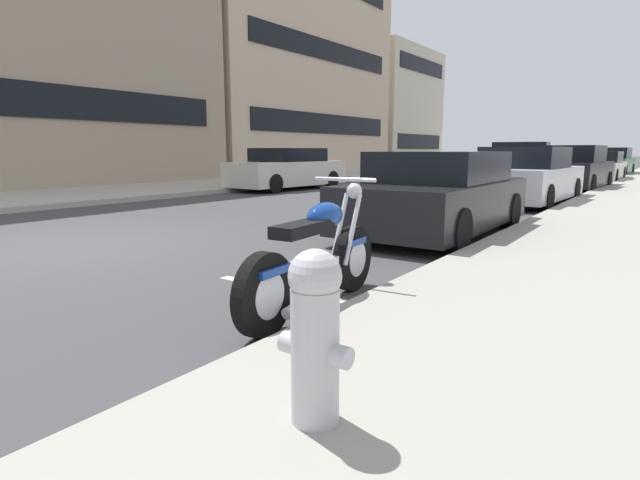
# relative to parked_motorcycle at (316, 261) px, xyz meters

# --- Properties ---
(ground_plane) EXTENTS (260.00, 260.00, 0.00)m
(ground_plane) POSITION_rel_parked_motorcycle_xyz_m (0.32, 4.57, -0.43)
(ground_plane) COLOR #3D3D3F
(sidewalk_far_curb) EXTENTS (120.00, 5.00, 0.14)m
(sidewalk_far_curb) POSITION_rel_parked_motorcycle_xyz_m (12.32, 11.86, -0.36)
(sidewalk_far_curb) COLOR #ADA89E
(sidewalk_far_curb) RESTS_ON ground
(parking_stall_stripe) EXTENTS (0.12, 2.20, 0.01)m
(parking_stall_stripe) POSITION_rel_parked_motorcycle_xyz_m (0.32, 0.37, -0.43)
(parking_stall_stripe) COLOR silver
(parking_stall_stripe) RESTS_ON ground
(parked_motorcycle) EXTENTS (2.10, 0.62, 1.12)m
(parked_motorcycle) POSITION_rel_parked_motorcycle_xyz_m (0.00, 0.00, 0.00)
(parked_motorcycle) COLOR black
(parked_motorcycle) RESTS_ON ground
(parked_car_at_intersection) EXTENTS (4.17, 1.92, 1.34)m
(parked_car_at_intersection) POSITION_rel_parked_motorcycle_xyz_m (4.39, 0.70, 0.22)
(parked_car_at_intersection) COLOR black
(parked_car_at_intersection) RESTS_ON ground
(parked_car_near_corner) EXTENTS (4.56, 2.05, 1.45)m
(parked_car_near_corner) POSITION_rel_parked_motorcycle_xyz_m (10.21, 0.68, 0.25)
(parked_car_near_corner) COLOR silver
(parked_car_near_corner) RESTS_ON ground
(parked_car_behind_motorcycle) EXTENTS (4.21, 2.04, 1.53)m
(parked_car_behind_motorcycle) POSITION_rel_parked_motorcycle_xyz_m (15.95, 0.43, 0.28)
(parked_car_behind_motorcycle) COLOR black
(parked_car_behind_motorcycle) RESTS_ON ground
(parked_car_mid_block) EXTENTS (4.68, 1.85, 1.31)m
(parked_car_mid_block) POSITION_rel_parked_motorcycle_xyz_m (22.02, 0.36, 0.20)
(parked_car_mid_block) COLOR beige
(parked_car_mid_block) RESTS_ON ground
(parked_car_across_street) EXTENTS (4.75, 2.07, 1.51)m
(parked_car_across_street) POSITION_rel_parked_motorcycle_xyz_m (28.31, 0.51, 0.27)
(parked_car_across_street) COLOR #236638
(parked_car_across_street) RESTS_ON ground
(crossing_truck) EXTENTS (2.37, 5.00, 1.92)m
(crossing_truck) POSITION_rel_parked_motorcycle_xyz_m (33.58, 6.53, 0.57)
(crossing_truck) COLOR black
(crossing_truck) RESTS_ON ground
(car_opposite_curb) EXTENTS (4.70, 2.01, 1.44)m
(car_opposite_curb) POSITION_rel_parked_motorcycle_xyz_m (10.45, 8.74, 0.26)
(car_opposite_curb) COLOR beige
(car_opposite_curb) RESTS_ON ground
(fire_hydrant) EXTENTS (0.24, 0.36, 0.80)m
(fire_hydrant) POSITION_rel_parked_motorcycle_xyz_m (-1.68, -1.19, 0.14)
(fire_hydrant) COLOR #B7B7BC
(fire_hydrant) RESTS_ON sidewalk_near_curb
(townhouse_near_left) EXTENTS (15.14, 10.56, 12.93)m
(townhouse_near_left) POSITION_rel_parked_motorcycle_xyz_m (20.76, 19.40, 6.03)
(townhouse_near_left) COLOR beige
(townhouse_near_left) RESTS_ON ground
(townhouse_corner_block) EXTENTS (9.14, 11.89, 9.17)m
(townhouse_corner_block) POSITION_rel_parked_motorcycle_xyz_m (33.65, 20.07, 4.15)
(townhouse_corner_block) COLOR beige
(townhouse_corner_block) RESTS_ON ground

